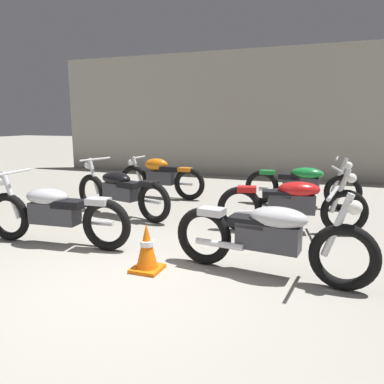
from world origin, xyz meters
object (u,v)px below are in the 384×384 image
(motorcycle_right_row_2, at_px, (302,184))
(motorcycle_left_row_2, at_px, (160,177))
(motorcycle_right_row_0, at_px, (269,235))
(traffic_cone, at_px, (147,248))
(motorcycle_right_row_1, at_px, (292,203))
(motorcycle_left_row_1, at_px, (120,190))
(motorcycle_left_row_0, at_px, (54,212))

(motorcycle_right_row_2, bearing_deg, motorcycle_left_row_2, -176.97)
(motorcycle_right_row_0, height_order, motorcycle_right_row_2, same)
(traffic_cone, bearing_deg, motorcycle_right_row_1, 56.57)
(motorcycle_left_row_1, xyz_separation_m, traffic_cone, (1.54, -2.01, -0.19))
(motorcycle_left_row_0, bearing_deg, motorcycle_right_row_2, 50.21)
(motorcycle_left_row_0, distance_m, motorcycle_right_row_1, 3.34)
(motorcycle_right_row_0, bearing_deg, traffic_cone, -166.07)
(motorcycle_left_row_1, xyz_separation_m, motorcycle_right_row_1, (2.88, 0.02, 0.00))
(motorcycle_left_row_1, distance_m, motorcycle_right_row_0, 3.29)
(motorcycle_right_row_2, bearing_deg, traffic_cone, -109.31)
(motorcycle_right_row_1, xyz_separation_m, motorcycle_right_row_2, (0.00, 1.80, 0.00))
(motorcycle_right_row_1, xyz_separation_m, traffic_cone, (-1.34, -2.03, -0.19))
(motorcycle_left_row_1, bearing_deg, motorcycle_left_row_0, -90.31)
(motorcycle_right_row_0, relative_size, motorcycle_right_row_2, 1.00)
(traffic_cone, bearing_deg, motorcycle_left_row_1, 127.45)
(motorcycle_right_row_1, relative_size, traffic_cone, 3.98)
(motorcycle_left_row_1, relative_size, motorcycle_right_row_2, 0.98)
(motorcycle_right_row_2, height_order, traffic_cone, motorcycle_right_row_2)
(motorcycle_left_row_0, distance_m, motorcycle_left_row_2, 3.31)
(motorcycle_left_row_2, distance_m, motorcycle_right_row_1, 3.33)
(motorcycle_left_row_2, height_order, motorcycle_right_row_1, motorcycle_right_row_1)
(motorcycle_left_row_1, height_order, traffic_cone, motorcycle_left_row_1)
(motorcycle_left_row_0, bearing_deg, motorcycle_right_row_1, 30.06)
(motorcycle_left_row_2, bearing_deg, motorcycle_right_row_2, 3.03)
(motorcycle_left_row_2, distance_m, traffic_cone, 3.99)
(motorcycle_left_row_0, xyz_separation_m, motorcycle_left_row_1, (0.01, 1.65, 0.00))
(motorcycle_right_row_2, bearing_deg, motorcycle_left_row_0, -129.79)
(motorcycle_left_row_2, distance_m, motorcycle_right_row_0, 4.39)
(motorcycle_left_row_1, distance_m, motorcycle_right_row_1, 2.88)
(motorcycle_right_row_0, height_order, traffic_cone, motorcycle_right_row_0)
(motorcycle_right_row_2, bearing_deg, motorcycle_left_row_1, -147.71)
(motorcycle_right_row_1, bearing_deg, motorcycle_left_row_0, -149.94)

